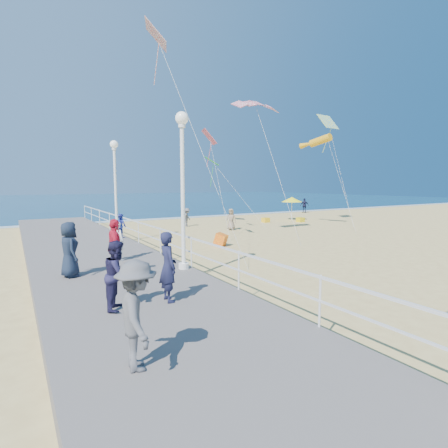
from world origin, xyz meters
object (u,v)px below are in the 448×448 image
lamp_post_far (115,178)px  spectator_2 (137,315)px  beach_walker_b (304,206)px  box_kite (221,241)px  spectator_4 (69,250)px  spectator_7 (118,275)px  spectator_0 (168,267)px  beach_umbrella (292,200)px  lamp_post_mid (183,174)px  woman_holding_toddler (118,241)px  beach_chair_left (266,220)px  spectator_3 (115,248)px  beach_walker_a (187,217)px  beach_chair_right (300,220)px  beach_walker_c (231,219)px  toddler_held (121,226)px

lamp_post_far → spectator_2: (-3.40, -14.65, -2.38)m
beach_walker_b → box_kite: beach_walker_b is taller
spectator_4 → spectator_7: spectator_4 is taller
spectator_0 → beach_umbrella: 24.67m
lamp_post_mid → woman_holding_toddler: 3.90m
spectator_4 → beach_chair_left: bearing=-60.9°
woman_holding_toddler → spectator_4: size_ratio=0.86×
spectator_3 → beach_walker_b: 32.14m
lamp_post_mid → beach_walker_a: 15.71m
lamp_post_far → beach_chair_left: lamp_post_far is taller
spectator_2 → beach_chair_right: spectator_2 is taller
spectator_2 → beach_walker_b: size_ratio=1.05×
beach_walker_c → spectator_3: bearing=-97.1°
spectator_2 → spectator_3: size_ratio=0.95×
beach_walker_a → beach_umbrella: size_ratio=0.68×
spectator_3 → beach_walker_a: bearing=-25.2°
spectator_7 → box_kite: size_ratio=2.72×
woman_holding_toddler → beach_umbrella: (18.51, 10.70, 0.76)m
beach_chair_right → box_kite: bearing=-151.1°
spectator_0 → box_kite: spectator_0 is taller
woman_holding_toddler → beach_chair_left: size_ratio=2.73×
spectator_0 → spectator_7: spectator_0 is taller
box_kite → lamp_post_mid: bearing=-169.1°
spectator_3 → beach_chair_left: (16.11, 12.92, -1.12)m
lamp_post_far → beach_walker_b: size_ratio=3.17×
spectator_7 → beach_umbrella: 25.54m
spectator_3 → spectator_7: spectator_3 is taller
beach_walker_b → spectator_0: bearing=69.4°
lamp_post_mid → beach_chair_left: (13.82, 13.10, -3.46)m
beach_walker_c → spectator_2: bearing=-87.0°
beach_chair_left → spectator_0: bearing=-134.3°
lamp_post_far → toddler_held: lamp_post_far is taller
spectator_2 → beach_walker_c: (11.91, 16.00, -0.50)m
spectator_7 → beach_chair_right: bearing=-27.7°
spectator_0 → beach_chair_right: size_ratio=3.21×
lamp_post_mid → beach_umbrella: 21.57m
lamp_post_mid → spectator_4: (-3.52, 0.90, -2.38)m
spectator_2 → spectator_0: bearing=-22.3°
lamp_post_far → box_kite: 6.87m
spectator_4 → beach_walker_a: 16.55m
spectator_7 → beach_walker_c: spectator_7 is taller
spectator_2 → box_kite: size_ratio=2.94×
spectator_4 → beach_chair_right: size_ratio=3.19×
beach_walker_a → beach_walker_b: 17.91m
lamp_post_mid → beach_chair_left: bearing=43.5°
beach_walker_b → beach_chair_left: size_ratio=3.05×
beach_walker_b → beach_chair_left: 11.60m
beach_walker_a → beach_walker_c: 4.00m
lamp_post_far → spectator_4: bearing=-113.5°
spectator_3 → toddler_held: bearing=-11.0°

